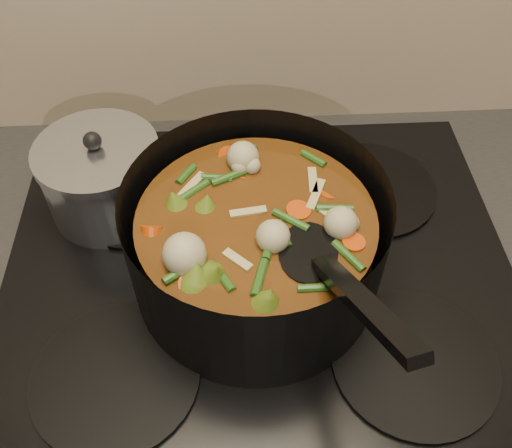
{
  "coord_description": "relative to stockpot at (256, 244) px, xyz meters",
  "views": [
    {
      "loc": [
        -0.03,
        1.52,
        1.49
      ],
      "look_at": [
        -0.0,
        1.92,
        1.03
      ],
      "focal_mm": 40.0,
      "sensor_mm": 36.0,
      "label": 1
    }
  ],
  "objects": [
    {
      "name": "counter",
      "position": [
        0.0,
        0.01,
        -0.54
      ],
      "size": [
        2.64,
        0.64,
        0.91
      ],
      "color": "brown",
      "rests_on": "ground"
    },
    {
      "name": "stovetop",
      "position": [
        0.0,
        0.01,
        -0.07
      ],
      "size": [
        0.62,
        0.54,
        0.03
      ],
      "color": "black",
      "rests_on": "counter"
    },
    {
      "name": "stockpot",
      "position": [
        0.0,
        0.0,
        0.0
      ],
      "size": [
        0.3,
        0.38,
        0.21
      ],
      "rotation": [
        0.0,
        0.0,
        0.05
      ],
      "color": "black",
      "rests_on": "stovetop"
    },
    {
      "name": "saucepan",
      "position": [
        -0.19,
        0.13,
        -0.01
      ],
      "size": [
        0.15,
        0.15,
        0.13
      ],
      "rotation": [
        0.0,
        0.0,
        -0.08
      ],
      "color": "silver",
      "rests_on": "stovetop"
    }
  ]
}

